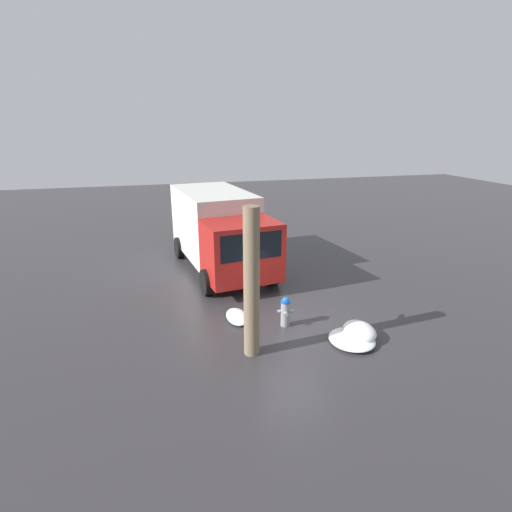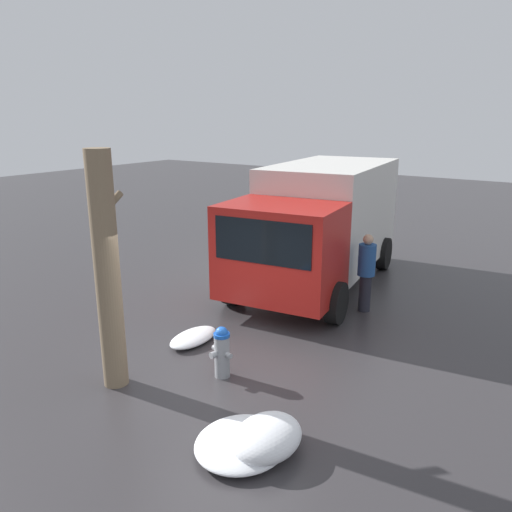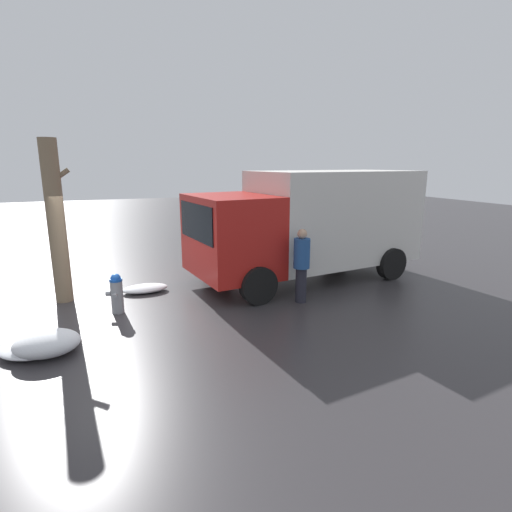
{
  "view_description": "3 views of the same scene",
  "coord_description": "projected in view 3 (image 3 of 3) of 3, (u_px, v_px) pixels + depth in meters",
  "views": [
    {
      "loc": [
        -9.72,
        3.5,
        5.51
      ],
      "look_at": [
        3.06,
        0.04,
        1.13
      ],
      "focal_mm": 28.0,
      "sensor_mm": 36.0,
      "label": 1
    },
    {
      "loc": [
        -5.89,
        -4.69,
        4.23
      ],
      "look_at": [
        2.66,
        1.12,
        1.29
      ],
      "focal_mm": 35.0,
      "sensor_mm": 36.0,
      "label": 2
    },
    {
      "loc": [
        -0.17,
        -8.85,
        3.22
      ],
      "look_at": [
        3.26,
        -0.03,
        1.01
      ],
      "focal_mm": 28.0,
      "sensor_mm": 36.0,
      "label": 3
    }
  ],
  "objects": [
    {
      "name": "pedestrian",
      "position": [
        302.0,
        263.0,
        9.29
      ],
      "size": [
        0.38,
        0.38,
        1.75
      ],
      "rotation": [
        0.0,
        0.0,
        3.24
      ],
      "color": "#23232D",
      "rests_on": "ground_plane"
    },
    {
      "name": "snow_pile_curbside",
      "position": [
        145.0,
        288.0,
        10.2
      ],
      "size": [
        1.14,
        0.61,
        0.2
      ],
      "color": "white",
      "rests_on": "ground_plane"
    },
    {
      "name": "snow_pile_by_hydrant",
      "position": [
        40.0,
        344.0,
        7.06
      ],
      "size": [
        1.3,
        1.2,
        0.2
      ],
      "color": "white",
      "rests_on": "ground_plane"
    },
    {
      "name": "ground_plane",
      "position": [
        118.0,
        312.0,
        8.82
      ],
      "size": [
        60.0,
        60.0,
        0.0
      ],
      "primitive_type": "plane",
      "color": "#333033"
    },
    {
      "name": "tree_trunk",
      "position": [
        56.0,
        222.0,
        9.16
      ],
      "size": [
        0.6,
        0.39,
        3.77
      ],
      "color": "#7F6B51",
      "rests_on": "ground_plane"
    },
    {
      "name": "delivery_truck",
      "position": [
        311.0,
        221.0,
        11.16
      ],
      "size": [
        6.74,
        3.39,
        3.01
      ],
      "rotation": [
        0.0,
        0.0,
        1.7
      ],
      "color": "red",
      "rests_on": "ground_plane"
    },
    {
      "name": "fire_hydrant",
      "position": [
        117.0,
        293.0,
        8.72
      ],
      "size": [
        0.37,
        0.47,
        0.89
      ],
      "rotation": [
        0.0,
        0.0,
        2.9
      ],
      "color": "gray",
      "rests_on": "ground_plane"
    },
    {
      "name": "snow_pile_by_tree",
      "position": [
        47.0,
        343.0,
        6.81
      ],
      "size": [
        1.07,
        0.83,
        0.43
      ],
      "color": "white",
      "rests_on": "ground_plane"
    }
  ]
}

